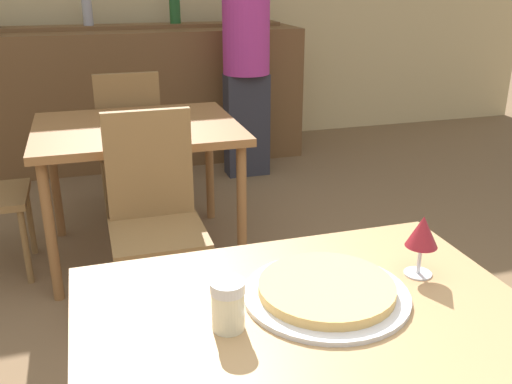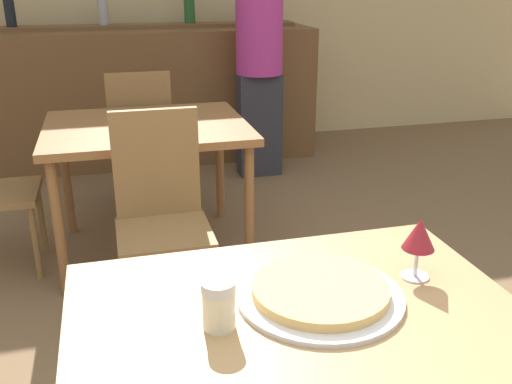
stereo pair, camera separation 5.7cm
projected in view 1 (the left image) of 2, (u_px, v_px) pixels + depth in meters
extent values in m
cube|color=#A87F51|center=(314.00, 331.00, 1.25)|extent=(1.02, 0.83, 0.04)
cylinder|color=#A87F51|center=(399.00, 344.00, 1.82)|extent=(0.05, 0.05, 0.71)
cube|color=brown|center=(137.00, 129.00, 2.94)|extent=(1.03, 0.87, 0.04)
cylinder|color=brown|center=(50.00, 233.00, 2.62)|extent=(0.05, 0.05, 0.69)
cylinder|color=brown|center=(242.00, 211.00, 2.86)|extent=(0.05, 0.05, 0.69)
cylinder|color=brown|center=(55.00, 180.00, 3.28)|extent=(0.05, 0.05, 0.69)
cylinder|color=brown|center=(209.00, 166.00, 3.53)|extent=(0.05, 0.05, 0.69)
cube|color=brown|center=(140.00, 97.00, 4.59)|extent=(2.60, 0.56, 1.05)
cube|color=brown|center=(133.00, 26.00, 4.53)|extent=(2.39, 0.24, 0.03)
cylinder|color=#9999A3|center=(87.00, 9.00, 4.38)|extent=(0.08, 0.08, 0.24)
cylinder|color=#1E5123|center=(175.00, 6.00, 4.56)|extent=(0.09, 0.09, 0.27)
cylinder|color=maroon|center=(255.00, 5.00, 4.75)|extent=(0.09, 0.09, 0.26)
cube|color=olive|center=(158.00, 235.00, 2.44)|extent=(0.40, 0.40, 0.04)
cube|color=olive|center=(149.00, 164.00, 2.51)|extent=(0.38, 0.04, 0.49)
cylinder|color=olive|center=(125.00, 305.00, 2.32)|extent=(0.03, 0.03, 0.40)
cylinder|color=olive|center=(207.00, 293.00, 2.41)|extent=(0.03, 0.03, 0.40)
cylinder|color=olive|center=(119.00, 267.00, 2.62)|extent=(0.03, 0.03, 0.40)
cylinder|color=olive|center=(192.00, 257.00, 2.71)|extent=(0.03, 0.03, 0.40)
cube|color=olive|center=(129.00, 148.00, 3.66)|extent=(0.40, 0.40, 0.04)
cube|color=olive|center=(129.00, 114.00, 3.40)|extent=(0.38, 0.04, 0.49)
cylinder|color=olive|center=(155.00, 169.00, 3.94)|extent=(0.03, 0.03, 0.40)
cylinder|color=olive|center=(104.00, 174.00, 3.84)|extent=(0.03, 0.03, 0.40)
cylinder|color=olive|center=(161.00, 185.00, 3.63)|extent=(0.03, 0.03, 0.40)
cylinder|color=olive|center=(107.00, 191.00, 3.54)|extent=(0.03, 0.03, 0.40)
cylinder|color=olive|center=(26.00, 247.00, 2.81)|extent=(0.03, 0.03, 0.40)
cylinder|color=olive|center=(30.00, 220.00, 3.12)|extent=(0.03, 0.03, 0.40)
cylinder|color=silver|center=(326.00, 295.00, 1.34)|extent=(0.39, 0.39, 0.01)
cylinder|color=#E0B266|center=(326.00, 288.00, 1.33)|extent=(0.32, 0.32, 0.02)
cylinder|color=beige|center=(228.00, 310.00, 1.21)|extent=(0.07, 0.07, 0.09)
cylinder|color=silver|center=(228.00, 287.00, 1.19)|extent=(0.07, 0.07, 0.02)
cube|color=#2D2D38|center=(247.00, 125.00, 4.32)|extent=(0.32, 0.18, 0.77)
cylinder|color=#B2338C|center=(246.00, 28.00, 4.07)|extent=(0.34, 0.34, 0.64)
cylinder|color=silver|center=(418.00, 273.00, 1.44)|extent=(0.07, 0.07, 0.00)
cylinder|color=silver|center=(419.00, 259.00, 1.43)|extent=(0.01, 0.01, 0.07)
cone|color=maroon|center=(423.00, 231.00, 1.40)|extent=(0.08, 0.08, 0.08)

